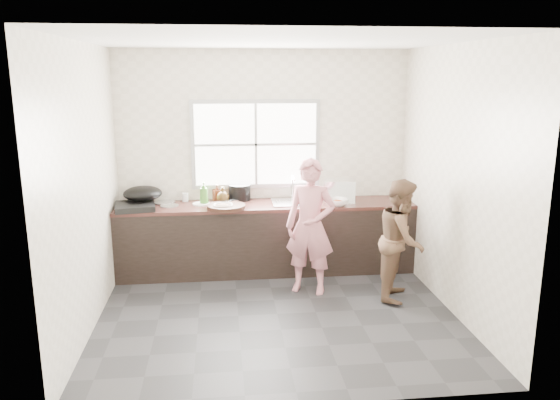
{
  "coord_description": "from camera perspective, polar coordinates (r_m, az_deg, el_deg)",
  "views": [
    {
      "loc": [
        -0.54,
        -5.16,
        2.4
      ],
      "look_at": [
        0.1,
        0.65,
        1.05
      ],
      "focal_mm": 35.0,
      "sensor_mm": 36.0,
      "label": 1
    }
  ],
  "objects": [
    {
      "name": "window_glazing",
      "position": [
        6.79,
        -2.53,
        5.81
      ],
      "size": [
        1.5,
        0.01,
        1.0
      ],
      "primitive_type": "cube",
      "color": "white",
      "rests_on": "window_frame"
    },
    {
      "name": "bottle_brown_short",
      "position": [
        6.71,
        -5.99,
        0.47
      ],
      "size": [
        0.18,
        0.18,
        0.18
      ],
      "primitive_type": "imported",
      "rotation": [
        0.0,
        0.0,
        -0.31
      ],
      "color": "#3D290F",
      "rests_on": "countertop"
    },
    {
      "name": "cabinet",
      "position": [
        6.77,
        -1.44,
        -4.08
      ],
      "size": [
        3.6,
        0.62,
        0.82
      ],
      "primitive_type": "cube",
      "color": "black",
      "rests_on": "floor"
    },
    {
      "name": "woman",
      "position": [
        6.06,
        3.18,
        -3.23
      ],
      "size": [
        0.61,
        0.51,
        1.42
      ],
      "primitive_type": "imported",
      "rotation": [
        0.0,
        0.0,
        -0.39
      ],
      "color": "pink",
      "rests_on": "floor"
    },
    {
      "name": "wall_front",
      "position": [
        3.75,
        2.25,
        -3.31
      ],
      "size": [
        3.6,
        0.01,
        2.7
      ],
      "primitive_type": "cube",
      "color": "beige",
      "rests_on": "ground"
    },
    {
      "name": "wok",
      "position": [
        6.73,
        -14.15,
        0.66
      ],
      "size": [
        0.54,
        0.54,
        0.17
      ],
      "primitive_type": "ellipsoid",
      "rotation": [
        0.0,
        0.0,
        -0.19
      ],
      "color": "black",
      "rests_on": "burner"
    },
    {
      "name": "faucet",
      "position": [
        6.85,
        1.31,
        1.3
      ],
      "size": [
        0.02,
        0.02,
        0.3
      ],
      "primitive_type": "cylinder",
      "color": "silver",
      "rests_on": "countertop"
    },
    {
      "name": "pot_lid_right",
      "position": [
        6.84,
        -11.98,
        -0.24
      ],
      "size": [
        0.34,
        0.34,
        0.01
      ],
      "primitive_type": "cylinder",
      "rotation": [
        0.0,
        0.0,
        0.37
      ],
      "color": "#BBBCC3",
      "rests_on": "countertop"
    },
    {
      "name": "countertop",
      "position": [
        6.66,
        -1.46,
        -0.55
      ],
      "size": [
        3.6,
        0.64,
        0.04
      ],
      "primitive_type": "cube",
      "color": "#381C16",
      "rests_on": "cabinet"
    },
    {
      "name": "pot_lid_left",
      "position": [
        6.65,
        -11.47,
        -0.6
      ],
      "size": [
        0.24,
        0.24,
        0.01
      ],
      "primitive_type": "cylinder",
      "rotation": [
        0.0,
        0.0,
        -0.12
      ],
      "color": "silver",
      "rests_on": "countertop"
    },
    {
      "name": "plate_food",
      "position": [
        6.67,
        -8.23,
        -0.41
      ],
      "size": [
        0.22,
        0.22,
        0.02
      ],
      "primitive_type": "cylinder",
      "rotation": [
        0.0,
        0.0,
        0.06
      ],
      "color": "white",
      "rests_on": "countertop"
    },
    {
      "name": "burner",
      "position": [
        6.6,
        -14.92,
        -0.64
      ],
      "size": [
        0.52,
        0.52,
        0.07
      ],
      "primitive_type": "cube",
      "rotation": [
        0.0,
        0.0,
        0.16
      ],
      "color": "black",
      "rests_on": "countertop"
    },
    {
      "name": "bowl_crabs",
      "position": [
        6.6,
        6.06,
        -0.29
      ],
      "size": [
        0.25,
        0.25,
        0.06
      ],
      "primitive_type": "imported",
      "rotation": [
        0.0,
        0.0,
        0.28
      ],
      "color": "white",
      "rests_on": "countertop"
    },
    {
      "name": "bottle_brown_tall",
      "position": [
        6.84,
        -6.6,
        0.7
      ],
      "size": [
        0.11,
        0.11,
        0.19
      ],
      "primitive_type": "imported",
      "rotation": [
        0.0,
        0.0,
        0.42
      ],
      "color": "#502314",
      "rests_on": "countertop"
    },
    {
      "name": "ceiling",
      "position": [
        5.2,
        -0.33,
        16.37
      ],
      "size": [
        3.6,
        3.2,
        0.01
      ],
      "primitive_type": "cube",
      "color": "silver",
      "rests_on": "wall_back"
    },
    {
      "name": "dish_rack",
      "position": [
        6.7,
        6.21,
        0.91
      ],
      "size": [
        0.43,
        0.34,
        0.29
      ],
      "primitive_type": "cube",
      "rotation": [
        0.0,
        0.0,
        -0.21
      ],
      "color": "white",
      "rests_on": "countertop"
    },
    {
      "name": "wall_back",
      "position": [
        6.87,
        -1.7,
        4.21
      ],
      "size": [
        3.6,
        0.01,
        2.7
      ],
      "primitive_type": "cube",
      "color": "beige",
      "rests_on": "ground"
    },
    {
      "name": "glass_jar",
      "position": [
        6.86,
        -9.86,
        0.29
      ],
      "size": [
        0.08,
        0.08,
        0.11
      ],
      "primitive_type": "cylinder",
      "rotation": [
        0.0,
        0.0,
        0.07
      ],
      "color": "white",
      "rests_on": "countertop"
    },
    {
      "name": "black_pot",
      "position": [
        6.84,
        -4.25,
        0.8
      ],
      "size": [
        0.28,
        0.28,
        0.2
      ],
      "primitive_type": "cylinder",
      "rotation": [
        0.0,
        0.0,
        -0.05
      ],
      "color": "black",
      "rests_on": "countertop"
    },
    {
      "name": "bowl_mince",
      "position": [
        6.42,
        -5.97,
        -0.68
      ],
      "size": [
        0.23,
        0.23,
        0.06
      ],
      "primitive_type": "imported",
      "rotation": [
        0.0,
        0.0,
        -0.02
      ],
      "color": "silver",
      "rests_on": "countertop"
    },
    {
      "name": "floor",
      "position": [
        5.72,
        -0.29,
        -11.87
      ],
      "size": [
        3.6,
        3.2,
        0.01
      ],
      "primitive_type": "cube",
      "color": "#27272A",
      "rests_on": "ground"
    },
    {
      "name": "wall_left",
      "position": [
        5.42,
        -19.67,
        1.05
      ],
      "size": [
        0.01,
        3.2,
        2.7
      ],
      "primitive_type": "cube",
      "color": "beige",
      "rests_on": "ground"
    },
    {
      "name": "person_side",
      "position": [
        6.05,
        12.6,
        -4.05
      ],
      "size": [
        0.72,
        0.79,
        1.32
      ],
      "primitive_type": "imported",
      "rotation": [
        0.0,
        0.0,
        1.14
      ],
      "color": "brown",
      "rests_on": "floor"
    },
    {
      "name": "cutting_board",
      "position": [
        6.44,
        -5.64,
        -0.7
      ],
      "size": [
        0.45,
        0.45,
        0.04
      ],
      "primitive_type": "cylinder",
      "rotation": [
        0.0,
        0.0,
        -0.02
      ],
      "color": "black",
      "rests_on": "countertop"
    },
    {
      "name": "bowl_held",
      "position": [
        6.5,
        2.97,
        -0.41
      ],
      "size": [
        0.24,
        0.24,
        0.07
      ],
      "primitive_type": "imported",
      "rotation": [
        0.0,
        0.0,
        -0.18
      ],
      "color": "white",
      "rests_on": "countertop"
    },
    {
      "name": "sink",
      "position": [
        6.69,
        1.53,
        -0.26
      ],
      "size": [
        0.55,
        0.45,
        0.02
      ],
      "primitive_type": "cube",
      "color": "silver",
      "rests_on": "countertop"
    },
    {
      "name": "window_frame",
      "position": [
        6.82,
        -2.55,
        5.84
      ],
      "size": [
        1.6,
        0.05,
        1.1
      ],
      "primitive_type": "cube",
      "color": "#9EA0A5",
      "rests_on": "wall_back"
    },
    {
      "name": "cleaver",
      "position": [
        6.65,
        -5.36,
        -0.07
      ],
      "size": [
        0.23,
        0.19,
        0.01
      ],
      "primitive_type": "cube",
      "rotation": [
        0.0,
        0.0,
        0.47
      ],
      "color": "#A6AAAD",
      "rests_on": "cutting_board"
    },
    {
      "name": "bottle_green",
      "position": [
        6.65,
        -7.96,
        0.72
      ],
      "size": [
        0.13,
        0.13,
        0.28
      ],
      "primitive_type": "imported",
      "rotation": [
        0.0,
        0.0,
        0.27
      ],
      "color": "#3B7B28",
      "rests_on": "countertop"
    },
    {
      "name": "wall_right",
      "position": [
        5.76,
        17.85,
        1.87
      ],
      "size": [
        0.01,
        3.2,
        2.7
      ],
      "primitive_type": "cube",
      "color": "silver",
      "rests_on": "ground"
    }
  ]
}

